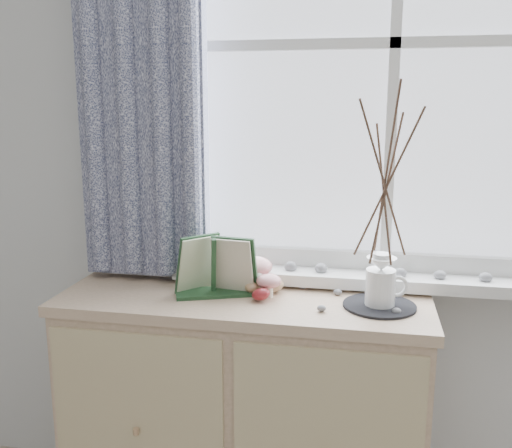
% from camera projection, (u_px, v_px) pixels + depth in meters
% --- Properties ---
extents(sideboard, '(1.20, 0.45, 0.85)m').
position_uv_depth(sideboard, '(244.00, 414.00, 1.94)').
color(sideboard, '#D3B094').
rests_on(sideboard, ground).
extents(botanical_book, '(0.32, 0.22, 0.20)m').
position_uv_depth(botanical_book, '(212.00, 267.00, 1.81)').
color(botanical_book, '#1F4123').
rests_on(botanical_book, sideboard).
extents(toadstool_cluster, '(0.16, 0.17, 0.11)m').
position_uv_depth(toadstool_cluster, '(258.00, 271.00, 1.88)').
color(toadstool_cluster, white).
rests_on(toadstool_cluster, sideboard).
extents(wooden_eggs, '(0.16, 0.17, 0.06)m').
position_uv_depth(wooden_eggs, '(258.00, 287.00, 1.86)').
color(wooden_eggs, tan).
rests_on(wooden_eggs, sideboard).
extents(songbird_figurine, '(0.16, 0.11, 0.07)m').
position_uv_depth(songbird_figurine, '(247.00, 281.00, 1.88)').
color(songbird_figurine, beige).
rests_on(songbird_figurine, sideboard).
extents(crocheted_doily, '(0.22, 0.22, 0.01)m').
position_uv_depth(crocheted_doily, '(379.00, 306.00, 1.75)').
color(crocheted_doily, black).
rests_on(crocheted_doily, sideboard).
extents(twig_pitcher, '(0.31, 0.31, 0.69)m').
position_uv_depth(twig_pitcher, '(386.00, 180.00, 1.67)').
color(twig_pitcher, white).
rests_on(twig_pitcher, crocheted_doily).
extents(sideboard_pebbles, '(0.33, 0.22, 0.02)m').
position_uv_depth(sideboard_pebbles, '(338.00, 299.00, 1.79)').
color(sideboard_pebbles, gray).
rests_on(sideboard_pebbles, sideboard).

